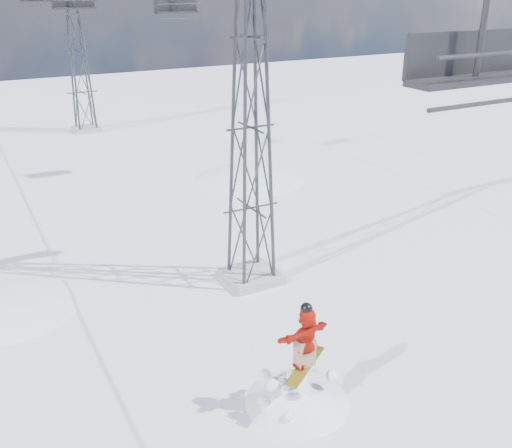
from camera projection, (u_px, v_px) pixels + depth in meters
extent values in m
plane|color=white|center=(380.00, 431.00, 13.44)|extent=(120.00, 120.00, 0.00)
sphere|color=white|center=(250.00, 329.00, 34.36)|extent=(20.00, 20.00, 20.00)
cube|color=#999999|center=(251.00, 276.00, 20.21)|extent=(1.80, 1.80, 0.30)
cube|color=#999999|center=(87.00, 129.00, 40.47)|extent=(1.80, 1.80, 0.30)
cube|color=#9A8D14|center=(305.00, 365.00, 13.61)|extent=(1.53, 1.12, 0.15)
imported|color=red|center=(306.00, 337.00, 13.30)|extent=(1.48, 0.60, 1.56)
cube|color=#8F7658|center=(306.00, 352.00, 13.46)|extent=(0.47, 0.37, 0.72)
sphere|color=black|center=(307.00, 309.00, 13.00)|extent=(0.29, 0.29, 0.29)
cube|color=black|center=(475.00, 80.00, 7.46)|extent=(2.07, 0.47, 0.08)
cube|color=black|center=(465.00, 53.00, 7.52)|extent=(2.07, 0.06, 0.57)
cylinder|color=black|center=(488.00, 103.00, 7.35)|extent=(2.07, 0.06, 0.06)
cylinder|color=black|center=(499.00, 53.00, 7.07)|extent=(2.07, 0.05, 0.05)
cube|color=black|center=(178.00, 12.00, 27.36)|extent=(2.20, 0.49, 0.09)
cube|color=black|center=(176.00, 5.00, 27.43)|extent=(2.20, 0.07, 0.60)
cylinder|color=black|center=(180.00, 19.00, 27.25)|extent=(2.20, 0.07, 0.07)
cylinder|color=black|center=(180.00, 4.00, 26.95)|extent=(2.20, 0.05, 0.05)
cube|color=black|center=(75.00, 8.00, 27.03)|extent=(2.02, 0.45, 0.08)
cube|color=black|center=(73.00, 1.00, 27.09)|extent=(2.02, 0.06, 0.56)
cylinder|color=black|center=(77.00, 14.00, 26.93)|extent=(2.02, 0.06, 0.06)
cylinder|color=black|center=(75.00, 0.00, 26.65)|extent=(2.02, 0.05, 0.05)
cube|color=black|center=(37.00, 1.00, 35.89)|extent=(1.99, 0.45, 0.08)
cylinder|color=black|center=(38.00, 6.00, 35.79)|extent=(1.99, 0.06, 0.06)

